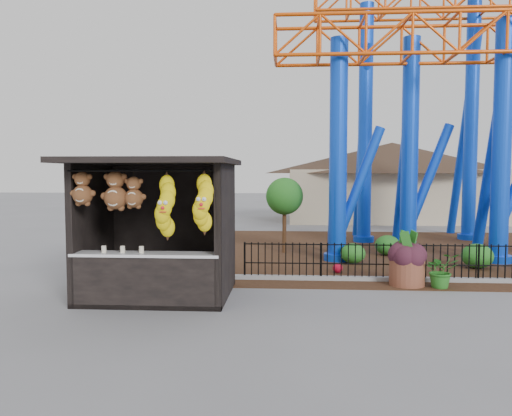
# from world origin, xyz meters

# --- Properties ---
(ground) EXTENTS (120.00, 120.00, 0.00)m
(ground) POSITION_xyz_m (0.00, 0.00, 0.00)
(ground) COLOR slate
(ground) RESTS_ON ground
(mulch_bed) EXTENTS (18.00, 12.00, 0.02)m
(mulch_bed) POSITION_xyz_m (4.00, 8.00, 0.01)
(mulch_bed) COLOR #331E11
(mulch_bed) RESTS_ON ground
(curb) EXTENTS (18.00, 0.18, 0.12)m
(curb) POSITION_xyz_m (4.00, 3.00, 0.06)
(curb) COLOR gray
(curb) RESTS_ON ground
(prize_booth) EXTENTS (3.50, 3.40, 3.12)m
(prize_booth) POSITION_xyz_m (-2.99, 0.92, 1.53)
(prize_booth) COLOR black
(prize_booth) RESTS_ON ground
(picket_fence) EXTENTS (12.20, 0.06, 1.00)m
(picket_fence) POSITION_xyz_m (4.90, 3.00, 0.50)
(picket_fence) COLOR black
(picket_fence) RESTS_ON ground
(roller_coaster) EXTENTS (11.00, 6.37, 10.82)m
(roller_coaster) POSITION_xyz_m (5.12, 8.23, 6.44)
(roller_coaster) COLOR blue
(roller_coaster) RESTS_ON ground
(terracotta_planter) EXTENTS (1.04, 1.04, 0.65)m
(terracotta_planter) POSITION_xyz_m (2.90, 2.55, 0.32)
(terracotta_planter) COLOR brown
(terracotta_planter) RESTS_ON ground
(planter_foliage) EXTENTS (0.70, 0.70, 0.64)m
(planter_foliage) POSITION_xyz_m (2.90, 2.55, 0.97)
(planter_foliage) COLOR #341520
(planter_foliage) RESTS_ON terracotta_planter
(potted_plant) EXTENTS (0.87, 0.77, 0.88)m
(potted_plant) POSITION_xyz_m (3.67, 2.34, 0.44)
(potted_plant) COLOR #1B581A
(potted_plant) RESTS_ON ground
(landscaping) EXTENTS (7.91, 3.75, 0.72)m
(landscaping) POSITION_xyz_m (4.52, 5.70, 0.33)
(landscaping) COLOR #21601C
(landscaping) RESTS_ON mulch_bed
(pavilion) EXTENTS (15.00, 15.00, 4.80)m
(pavilion) POSITION_xyz_m (6.00, 20.00, 3.07)
(pavilion) COLOR #BFAD8C
(pavilion) RESTS_ON ground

